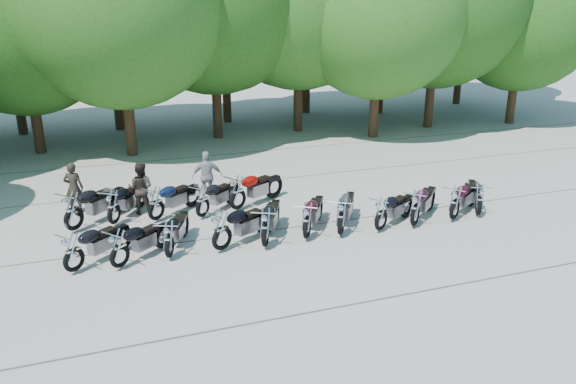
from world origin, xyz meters
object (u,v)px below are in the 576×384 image
object	(u,v)px
motorcycle_3	(222,229)
motorcycle_11	(73,210)
motorcycle_1	(119,247)
rider_1	(141,188)
motorcycle_2	(169,238)
motorcycle_8	(416,207)
motorcycle_0	(73,251)
motorcycle_12	(113,206)
motorcycle_4	(265,226)
motorcycle_7	(381,213)
motorcycle_14	(202,200)
motorcycle_13	(156,202)
motorcycle_10	(479,199)
rider_0	(74,188)
motorcycle_9	(455,202)
rider_2	(207,176)
motorcycle_5	(307,219)
motorcycle_15	(237,191)
motorcycle_6	(341,215)

from	to	relation	value
motorcycle_3	motorcycle_11	size ratio (longest dim) A/B	0.94
motorcycle_1	rider_1	distance (m)	3.80
motorcycle_2	motorcycle_8	xyz separation A→B (m)	(6.97, -0.23, 0.05)
motorcycle_0	motorcycle_3	distance (m)	3.62
motorcycle_12	rider_1	bearing A→B (deg)	-105.92
motorcycle_4	rider_1	xyz separation A→B (m)	(-2.82, 3.69, 0.18)
motorcycle_7	motorcycle_14	world-z (taller)	motorcycle_14
motorcycle_13	motorcycle_1	bearing A→B (deg)	119.08
motorcycle_1	motorcycle_3	distance (m)	2.57
motorcycle_10	rider_0	distance (m)	12.32
motorcycle_7	motorcycle_12	world-z (taller)	motorcycle_12
motorcycle_3	motorcycle_8	bearing A→B (deg)	-120.04
motorcycle_11	motorcycle_9	bearing A→B (deg)	-148.66
motorcycle_8	rider_0	xyz separation A→B (m)	(-9.24, 4.51, 0.17)
motorcycle_12	rider_2	world-z (taller)	rider_2
motorcycle_5	rider_2	size ratio (longest dim) A/B	1.28
motorcycle_7	motorcycle_14	size ratio (longest dim) A/B	1.00
motorcycle_14	motorcycle_15	distance (m)	1.17
motorcycle_12	motorcycle_7	bearing A→B (deg)	-169.66
motorcycle_1	motorcycle_11	xyz separation A→B (m)	(-1.07, 2.81, 0.09)
motorcycle_15	motorcycle_8	bearing A→B (deg)	-152.79
motorcycle_15	rider_2	distance (m)	1.43
motorcycle_8	rider_1	world-z (taller)	rider_1
motorcycle_6	motorcycle_1	bearing A→B (deg)	34.15
motorcycle_5	motorcycle_13	distance (m)	4.59
motorcycle_2	motorcycle_15	distance (m)	3.68
motorcycle_1	motorcycle_14	world-z (taller)	motorcycle_14
rider_0	motorcycle_13	bearing A→B (deg)	161.89
motorcycle_0	motorcycle_4	world-z (taller)	motorcycle_4
motorcycle_4	motorcycle_9	size ratio (longest dim) A/B	1.03
motorcycle_11	rider_0	bearing A→B (deg)	-44.52
motorcycle_9	motorcycle_10	distance (m)	0.92
rider_1	motorcycle_6	bearing A→B (deg)	167.46
motorcycle_2	motorcycle_6	bearing A→B (deg)	-158.12
motorcycle_0	motorcycle_8	size ratio (longest dim) A/B	0.95
motorcycle_8	motorcycle_5	bearing A→B (deg)	44.69
motorcycle_13	rider_0	world-z (taller)	rider_0
motorcycle_15	motorcycle_11	bearing A→B (deg)	61.52
motorcycle_7	motorcycle_9	bearing A→B (deg)	-121.20
motorcycle_1	rider_0	distance (m)	4.58
motorcycle_13	motorcycle_15	bearing A→B (deg)	-126.34
motorcycle_7	motorcycle_13	distance (m)	6.55
motorcycle_5	motorcycle_13	bearing A→B (deg)	-2.06
motorcycle_5	motorcycle_7	size ratio (longest dim) A/B	1.04
motorcycle_6	motorcycle_4	bearing A→B (deg)	34.98
motorcycle_10	motorcycle_11	world-z (taller)	motorcycle_11
motorcycle_1	motorcycle_8	size ratio (longest dim) A/B	0.93
motorcycle_7	rider_2	bearing A→B (deg)	13.15
motorcycle_2	motorcycle_15	xyz separation A→B (m)	(2.48, 2.72, 0.07)
motorcycle_14	motorcycle_15	xyz separation A→B (m)	(1.14, 0.25, 0.06)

